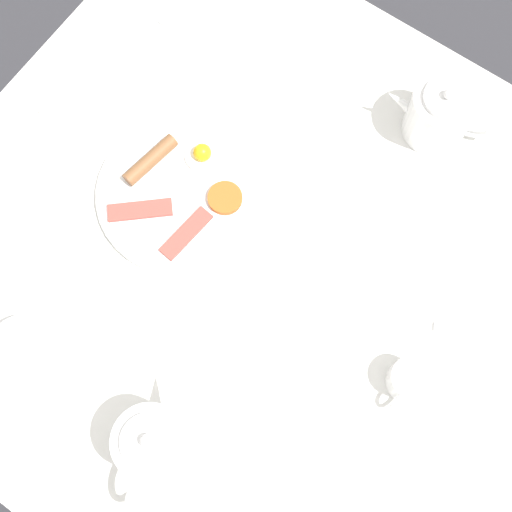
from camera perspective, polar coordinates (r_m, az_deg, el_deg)
name	(u,v)px	position (r m, az deg, el deg)	size (l,w,h in m)	color
ground_plane	(256,343)	(1.87, 0.00, -6.97)	(8.00, 8.00, 0.00)	#333338
table	(256,271)	(1.21, 0.00, -1.24)	(1.03, 1.08, 0.75)	white
breakfast_plate	(181,191)	(1.18, -5.99, 5.19)	(0.28, 0.28, 0.04)	white
teapot_near	(440,114)	(1.23, 14.54, 10.94)	(0.11, 0.19, 0.12)	white
teapot_far	(152,444)	(1.06, -8.29, -14.67)	(0.19, 0.11, 0.12)	white
teacup_with_saucer_left	(26,347)	(1.14, -17.93, -6.92)	(0.15, 0.15, 0.06)	white
creamer_jug	(409,380)	(1.10, 12.12, -9.71)	(0.09, 0.06, 0.05)	white
napkin_folded	(78,96)	(1.30, -14.07, 12.31)	(0.13, 0.14, 0.01)	white
fork_by_plate	(494,335)	(1.17, 18.51, -5.99)	(0.10, 0.17, 0.00)	silver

